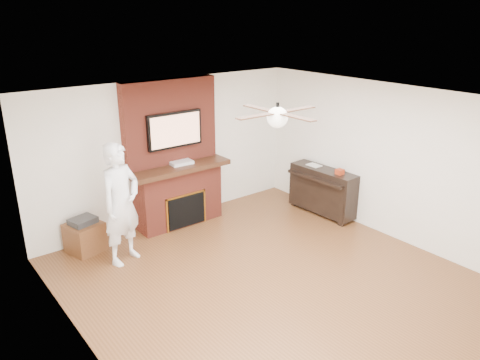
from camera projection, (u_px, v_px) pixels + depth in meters
room_shell at (275, 199)px, 6.05m from camera, size 5.36×5.86×2.86m
fireplace at (175, 168)px, 8.02m from camera, size 1.78×0.64×2.50m
tv at (175, 130)px, 7.75m from camera, size 1.00×0.08×0.60m
ceiling_fan at (277, 116)px, 5.68m from camera, size 1.21×1.21×0.31m
person at (121, 204)px, 6.75m from camera, size 0.79×0.66×1.83m
side_table at (85, 236)px, 7.24m from camera, size 0.59×0.59×0.56m
piano at (323, 190)px, 8.54m from camera, size 0.55×1.33×0.95m
cable_box at (182, 163)px, 7.95m from camera, size 0.39×0.24×0.05m
candle_orange at (175, 223)px, 8.11m from camera, size 0.07×0.07×0.13m
candle_green at (181, 225)px, 8.13m from camera, size 0.07×0.07×0.08m
candle_blue at (192, 222)px, 8.24m from camera, size 0.06×0.06×0.07m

